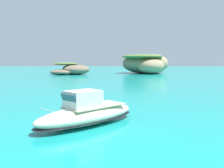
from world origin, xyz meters
TOP-DOWN VIEW (x-y plane):
  - islet_large at (9.10, 71.09)m, footprint 15.47×18.69m
  - islet_small at (-12.92, 64.55)m, footprint 13.67×12.15m
  - motorboat_cream at (-2.88, 10.13)m, footprint 6.15×5.97m

SIDE VIEW (x-z plane):
  - motorboat_cream at x=-2.88m, z-range -0.32..1.63m
  - islet_small at x=-12.92m, z-range -0.28..3.14m
  - islet_large at x=9.10m, z-range -0.02..5.94m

